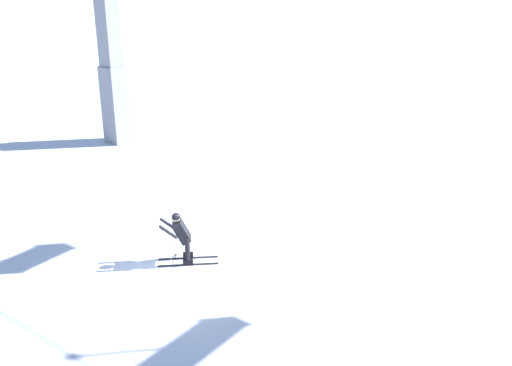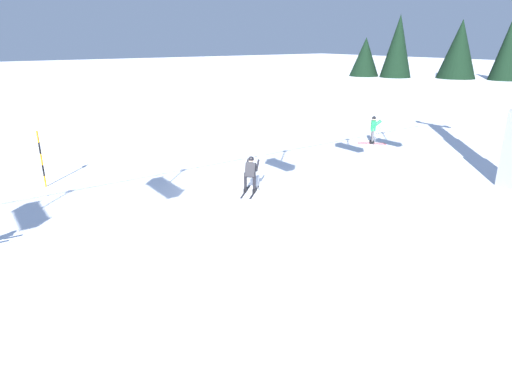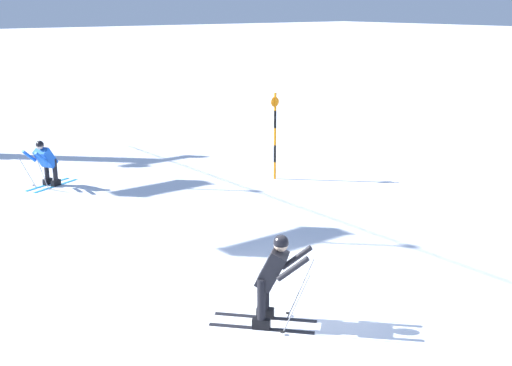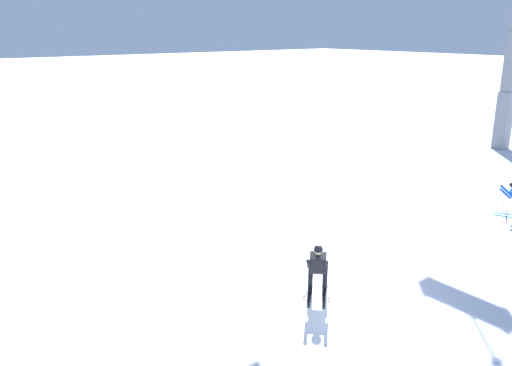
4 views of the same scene
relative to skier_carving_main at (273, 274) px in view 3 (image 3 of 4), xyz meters
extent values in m
plane|color=white|center=(0.32, -0.59, -0.85)|extent=(260.00, 260.00, 0.00)
cube|color=black|center=(0.24, -0.04, -0.85)|extent=(1.28, 1.18, 0.01)
cube|color=black|center=(0.24, -0.04, -0.76)|extent=(0.28, 0.27, 0.16)
cylinder|color=black|center=(0.24, -0.04, -0.35)|extent=(0.13, 0.13, 0.66)
cube|color=black|center=(-0.02, 0.24, -0.85)|extent=(1.28, 1.18, 0.01)
cube|color=black|center=(-0.02, 0.24, -0.76)|extent=(0.28, 0.27, 0.16)
cylinder|color=black|center=(-0.02, 0.24, -0.35)|extent=(0.13, 0.13, 0.66)
cube|color=black|center=(0.01, 0.01, 0.08)|extent=(0.65, 0.65, 0.66)
sphere|color=beige|center=(-0.09, -0.08, 0.48)|extent=(0.22, 0.22, 0.22)
sphere|color=black|center=(-0.09, -0.08, 0.52)|extent=(0.24, 0.24, 0.24)
cylinder|color=black|center=(-0.09, -0.40, 0.20)|extent=(0.42, 0.40, 0.43)
cylinder|color=gray|center=(-0.09, -0.46, -0.41)|extent=(0.28, 0.41, 1.14)
cylinder|color=black|center=(0.07, -0.37, -0.80)|extent=(0.07, 0.07, 0.01)
cylinder|color=black|center=(-0.40, -0.06, 0.20)|extent=(0.42, 0.40, 0.43)
cylinder|color=gray|center=(-0.47, -0.05, -0.41)|extent=(0.43, 0.24, 1.14)
cylinder|color=black|center=(-0.37, 0.10, -0.80)|extent=(0.07, 0.07, 0.01)
cylinder|color=orange|center=(6.95, -5.67, -0.61)|extent=(0.07, 0.07, 0.49)
cylinder|color=black|center=(6.95, -5.67, -0.11)|extent=(0.07, 0.07, 0.49)
cylinder|color=orange|center=(6.95, -5.67, 0.38)|extent=(0.07, 0.07, 0.49)
cylinder|color=black|center=(6.95, -5.67, 0.87)|extent=(0.07, 0.07, 0.49)
cylinder|color=orange|center=(6.95, -5.67, 1.37)|extent=(0.07, 0.07, 0.49)
cylinder|color=orange|center=(6.96, -5.67, 1.37)|extent=(0.02, 0.28, 0.28)
cube|color=#198CCC|center=(10.01, -0.38, -0.85)|extent=(0.74, 1.49, 0.01)
cube|color=black|center=(10.01, -0.38, -0.76)|extent=(0.22, 0.30, 0.16)
cylinder|color=black|center=(10.01, -0.38, -0.38)|extent=(0.13, 0.13, 0.60)
cube|color=#198CCC|center=(10.29, -0.25, -0.85)|extent=(0.74, 1.49, 0.01)
cube|color=black|center=(10.29, -0.25, -0.76)|extent=(0.22, 0.30, 0.16)
cylinder|color=black|center=(10.29, -0.25, -0.38)|extent=(0.13, 0.13, 0.60)
cube|color=blue|center=(10.08, -0.17, -0.03)|extent=(0.60, 0.66, 0.60)
sphere|color=beige|center=(10.02, -0.03, 0.32)|extent=(0.20, 0.20, 0.20)
sphere|color=black|center=(10.02, -0.03, 0.36)|extent=(0.22, 0.22, 0.22)
cylinder|color=blue|center=(9.73, 0.06, 0.06)|extent=(0.26, 0.45, 0.40)
cylinder|color=gray|center=(9.68, 0.05, -0.47)|extent=(0.32, 0.39, 1.01)
cylinder|color=black|center=(9.71, -0.12, -0.80)|extent=(0.07, 0.07, 0.01)
cylinder|color=blue|center=(10.15, 0.25, 0.06)|extent=(0.26, 0.45, 0.40)
cylinder|color=gray|center=(10.18, 0.28, -0.47)|extent=(0.11, 0.49, 1.01)
cylinder|color=black|center=(10.29, 0.14, -0.80)|extent=(0.07, 0.07, 0.01)
camera|label=1|loc=(10.56, -10.62, 7.53)|focal=42.87mm
camera|label=2|loc=(9.71, 13.98, 5.26)|focal=29.94mm
camera|label=3|loc=(-7.39, 5.98, 4.02)|focal=46.66mm
camera|label=4|loc=(-8.86, -8.75, 5.91)|focal=36.52mm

